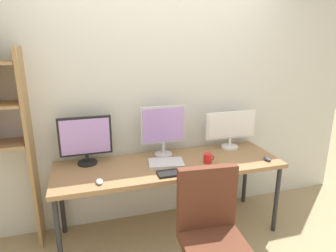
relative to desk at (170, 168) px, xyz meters
The scene contains 11 objects.
wall_back 0.74m from the desk, 90.00° to the left, with size 4.51×0.10×2.60m.
desk is the anchor object (origin of this frame).
office_chair 0.87m from the desk, 85.64° to the right, with size 0.52×0.52×0.99m.
monitor_left 0.82m from the desk, 163.94° to the left, with size 0.47×0.18×0.45m.
monitor_center 0.40m from the desk, 90.00° to the left, with size 0.45×0.18×0.50m.
monitor_right 0.82m from the desk, 16.06° to the left, with size 0.56×0.18×0.40m.
keyboard_main 0.24m from the desk, 90.00° to the right, with size 0.35×0.13×0.02m, color black.
mouse_left_side 0.94m from the desk, 12.62° to the right, with size 0.06×0.10×0.03m, color #38383D.
mouse_right_side 0.70m from the desk, 161.30° to the right, with size 0.06×0.10×0.03m, color silver.
laptop_closed 0.08m from the desk, 162.14° to the right, with size 0.32×0.22×0.02m, color silver.
coffee_mug 0.37m from the desk, 15.02° to the right, with size 0.11×0.08×0.09m.
Camera 1 is at (-0.76, -1.86, 1.86)m, focal length 31.75 mm.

